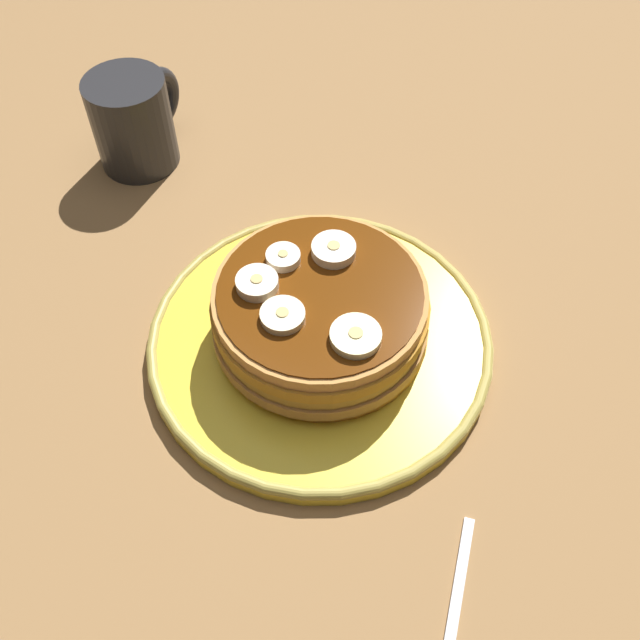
% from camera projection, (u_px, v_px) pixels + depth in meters
% --- Properties ---
extents(ground_plane, '(1.40, 1.40, 0.03)m').
position_uv_depth(ground_plane, '(320.00, 356.00, 0.59)').
color(ground_plane, olive).
extents(plate, '(0.27, 0.27, 0.02)m').
position_uv_depth(plate, '(320.00, 340.00, 0.57)').
color(plate, yellow).
rests_on(plate, ground_plane).
extents(pancake_stack, '(0.17, 0.17, 0.06)m').
position_uv_depth(pancake_stack, '(321.00, 312.00, 0.54)').
color(pancake_stack, '#AC6E26').
rests_on(pancake_stack, plate).
extents(banana_slice_0, '(0.04, 0.04, 0.01)m').
position_uv_depth(banana_slice_0, '(356.00, 337.00, 0.49)').
color(banana_slice_0, '#F9F3B7').
rests_on(banana_slice_0, pancake_stack).
extents(banana_slice_1, '(0.03, 0.03, 0.01)m').
position_uv_depth(banana_slice_1, '(283.00, 316.00, 0.50)').
color(banana_slice_1, beige).
rests_on(banana_slice_1, pancake_stack).
extents(banana_slice_2, '(0.03, 0.03, 0.01)m').
position_uv_depth(banana_slice_2, '(283.00, 258.00, 0.53)').
color(banana_slice_2, '#EFE1C2').
rests_on(banana_slice_2, pancake_stack).
extents(banana_slice_3, '(0.03, 0.03, 0.01)m').
position_uv_depth(banana_slice_3, '(257.00, 284.00, 0.52)').
color(banana_slice_3, '#F9E7C5').
rests_on(banana_slice_3, pancake_stack).
extents(banana_slice_4, '(0.03, 0.03, 0.01)m').
position_uv_depth(banana_slice_4, '(334.00, 250.00, 0.54)').
color(banana_slice_4, '#F7E5C5').
rests_on(banana_slice_4, pancake_stack).
extents(coffee_mug, '(0.11, 0.08, 0.09)m').
position_uv_depth(coffee_mug, '(135.00, 119.00, 0.68)').
color(coffee_mug, '#262628').
rests_on(coffee_mug, ground_plane).
extents(fork, '(0.13, 0.04, 0.01)m').
position_uv_depth(fork, '(452.00, 629.00, 0.44)').
color(fork, silver).
rests_on(fork, ground_plane).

